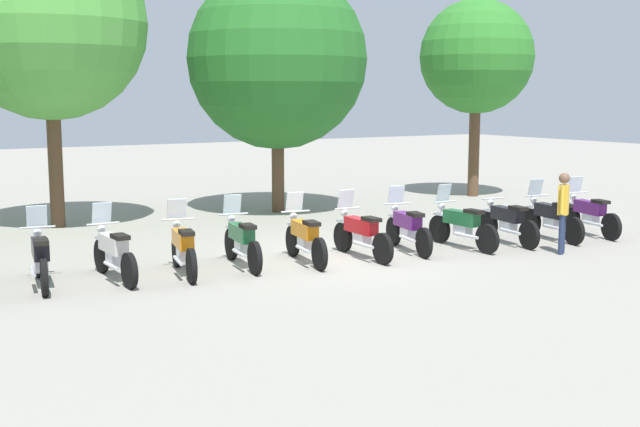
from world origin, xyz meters
The scene contains 16 objects.
ground_plane centered at (0.00, 0.00, 0.00)m, with size 80.00×80.00×0.00m, color gray.
motorcycle_1 centered at (-5.64, 0.74, 0.52)m, with size 0.70×2.18×1.37m.
motorcycle_2 centered at (-4.39, 0.54, 0.52)m, with size 0.62×2.19×1.37m.
motorcycle_3 centered at (-3.13, 0.33, 0.52)m, with size 0.76×2.16×1.37m.
motorcycle_4 centered at (-1.88, 0.39, 0.52)m, with size 0.69×2.18×1.37m.
motorcycle_5 centered at (-0.62, 0.08, 0.52)m, with size 0.72×2.17×1.37m.
motorcycle_6 centered at (0.63, -0.10, 0.52)m, with size 0.62×2.19×1.37m.
motorcycle_7 centered at (1.89, -0.04, 0.52)m, with size 0.77×2.16×1.37m.
motorcycle_8 centered at (3.13, -0.36, 0.52)m, with size 0.62×2.19×1.37m.
motorcycle_9 centered at (4.39, -0.49, 0.50)m, with size 0.69×2.18×0.99m.
motorcycle_10 centered at (5.65, -0.62, 0.52)m, with size 0.70×2.18×1.37m.
motorcycle_11 centered at (6.90, -0.69, 0.52)m, with size 0.78×2.16×1.37m.
person_0 centered at (4.50, -2.00, 1.02)m, with size 0.38×0.31×1.73m.
tree_1 centered at (-3.74, 7.27, 5.12)m, with size 4.84×4.84×7.55m.
tree_2 centered at (2.40, 6.73, 4.36)m, with size 5.11×5.11×6.92m.
tree_3 centered at (9.77, 6.62, 4.58)m, with size 3.74×3.74×6.48m.
Camera 1 is at (-8.80, -13.86, 3.35)m, focal length 45.79 mm.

